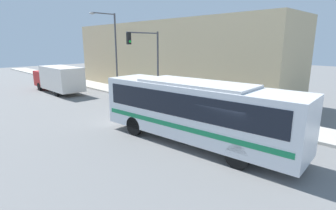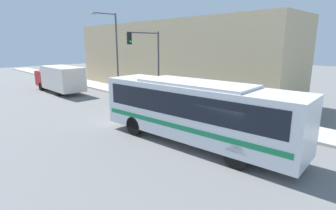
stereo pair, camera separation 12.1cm
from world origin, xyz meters
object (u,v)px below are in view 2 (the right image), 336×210
(traffic_light_pole, at_px, (149,55))
(pedestrian_mid_block, at_px, (158,89))
(city_bus, at_px, (195,108))
(fire_hydrant, at_px, (219,110))
(parking_meter, at_px, (170,94))
(street_lamp, at_px, (114,46))
(pedestrian_near_corner, at_px, (139,85))
(delivery_truck, at_px, (60,78))

(traffic_light_pole, relative_size, pedestrian_mid_block, 3.37)
(city_bus, height_order, fire_hydrant, city_bus)
(fire_hydrant, height_order, parking_meter, parking_meter)
(city_bus, height_order, parking_meter, city_bus)
(city_bus, relative_size, pedestrian_mid_block, 6.27)
(fire_hydrant, xyz_separation_m, traffic_light_pole, (-0.90, 6.53, 3.69))
(fire_hydrant, height_order, pedestrian_mid_block, pedestrian_mid_block)
(street_lamp, bearing_deg, parking_meter, -89.24)
(city_bus, relative_size, street_lamp, 1.40)
(pedestrian_mid_block, bearing_deg, pedestrian_near_corner, 82.97)
(traffic_light_pole, xyz_separation_m, street_lamp, (0.79, 6.52, 0.64))
(city_bus, height_order, delivery_truck, city_bus)
(city_bus, height_order, pedestrian_mid_block, city_bus)
(city_bus, xyz_separation_m, pedestrian_mid_block, (5.88, 9.43, -0.84))
(pedestrian_near_corner, height_order, pedestrian_mid_block, pedestrian_mid_block)
(city_bus, relative_size, parking_meter, 8.71)
(delivery_truck, relative_size, traffic_light_pole, 1.35)
(street_lamp, distance_m, pedestrian_mid_block, 6.89)
(fire_hydrant, bearing_deg, traffic_light_pole, 97.84)
(parking_meter, bearing_deg, fire_hydrant, -90.00)
(city_bus, height_order, street_lamp, street_lamp)
(city_bus, bearing_deg, pedestrian_near_corner, 58.76)
(parking_meter, height_order, pedestrian_mid_block, pedestrian_mid_block)
(traffic_light_pole, bearing_deg, city_bus, -116.12)
(fire_hydrant, xyz_separation_m, street_lamp, (-0.11, 13.04, 4.33))
(fire_hydrant, xyz_separation_m, pedestrian_near_corner, (1.16, 10.67, 0.52))
(delivery_truck, bearing_deg, parking_meter, -71.75)
(traffic_light_pole, height_order, parking_meter, traffic_light_pole)
(city_bus, bearing_deg, traffic_light_pole, 58.86)
(city_bus, distance_m, parking_meter, 8.78)
(fire_hydrant, bearing_deg, street_lamp, 90.47)
(pedestrian_mid_block, bearing_deg, city_bus, -121.91)
(delivery_truck, height_order, traffic_light_pole, traffic_light_pole)
(parking_meter, bearing_deg, traffic_light_pole, 120.41)
(parking_meter, bearing_deg, city_bus, -125.88)
(city_bus, relative_size, fire_hydrant, 15.53)
(street_lamp, distance_m, pedestrian_near_corner, 4.67)
(fire_hydrant, bearing_deg, delivery_truck, 103.28)
(city_bus, bearing_deg, parking_meter, 49.10)
(traffic_light_pole, bearing_deg, pedestrian_near_corner, 63.55)
(city_bus, bearing_deg, pedestrian_mid_block, 53.07)
(city_bus, distance_m, traffic_light_pole, 9.86)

